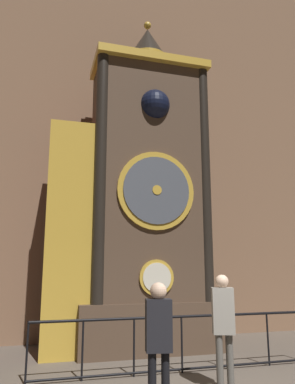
{
  "coord_description": "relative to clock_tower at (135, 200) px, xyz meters",
  "views": [
    {
      "loc": [
        -2.9,
        -4.63,
        1.9
      ],
      "look_at": [
        -0.36,
        4.2,
        3.73
      ],
      "focal_mm": 35.0,
      "sensor_mm": 36.0,
      "label": 1
    }
  ],
  "objects": [
    {
      "name": "railing_fence",
      "position": [
        0.41,
        -1.95,
        -2.95
      ],
      "size": [
        5.49,
        0.05,
        1.0
      ],
      "color": "black",
      "rests_on": "ground_plane"
    },
    {
      "name": "visitor_far",
      "position": [
        0.68,
        -3.12,
        -2.45
      ],
      "size": [
        0.39,
        0.32,
        1.77
      ],
      "rotation": [
        0.0,
        0.0,
        -0.34
      ],
      "color": "#58554F",
      "rests_on": "ground_plane"
    },
    {
      "name": "clock_tower",
      "position": [
        0.0,
        0.0,
        0.0
      ],
      "size": [
        4.12,
        1.81,
        8.51
      ],
      "color": "brown",
      "rests_on": "ground_plane"
    },
    {
      "name": "cathedral_back_wall",
      "position": [
        0.59,
        1.55,
        3.05
      ],
      "size": [
        24.0,
        0.32,
        13.14
      ],
      "color": "#846047",
      "rests_on": "ground_plane"
    },
    {
      "name": "visitor_near",
      "position": [
        -0.65,
        -3.86,
        -2.49
      ],
      "size": [
        0.37,
        0.27,
        1.69
      ],
      "rotation": [
        0.0,
        0.0,
        -0.17
      ],
      "color": "black",
      "rests_on": "ground_plane"
    }
  ]
}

